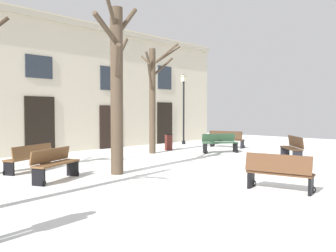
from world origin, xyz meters
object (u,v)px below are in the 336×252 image
object	(u,v)px
streetlamp	(184,102)
bench_back_to_back_left	(292,147)
bench_facing_shops	(226,139)
bench_near_center_tree	(55,164)
bench_by_litter_bin	(220,143)
bench_near_lamp	(30,157)
litter_bin	(169,142)
tree_near_facade	(153,95)
bench_back_to_back_right	(279,173)
tree_foreground	(117,83)

from	to	relation	value
streetlamp	bench_back_to_back_left	bearing A→B (deg)	-103.66
bench_facing_shops	bench_near_center_tree	xyz separation A→B (m)	(-10.64, -1.71, 0.01)
bench_back_to_back_left	bench_by_litter_bin	bearing A→B (deg)	-128.42
bench_facing_shops	bench_near_lamp	bearing A→B (deg)	76.19
litter_bin	streetlamp	bearing A→B (deg)	29.04
litter_bin	bench_back_to_back_left	xyz separation A→B (m)	(1.14, -5.82, 0.07)
tree_near_facade	bench_near_lamp	world-z (taller)	tree_near_facade
bench_near_lamp	bench_back_to_back_right	size ratio (longest dim) A/B	1.10
bench_near_center_tree	streetlamp	bearing A→B (deg)	-1.22
streetlamp	bench_back_to_back_left	xyz separation A→B (m)	(-1.81, -7.46, -2.03)
bench_near_lamp	bench_back_to_back_left	distance (m)	9.80
bench_facing_shops	bench_near_center_tree	bearing A→B (deg)	86.68
bench_facing_shops	litter_bin	bearing A→B (deg)	54.44
tree_foreground	bench_near_lamp	distance (m)	3.72
litter_bin	bench_near_lamp	world-z (taller)	bench_near_lamp
streetlamp	tree_near_facade	bearing A→B (deg)	-155.03
litter_bin	bench_by_litter_bin	size ratio (longest dim) A/B	0.49
bench_near_lamp	bench_facing_shops	bearing A→B (deg)	154.04
litter_bin	bench_facing_shops	size ratio (longest dim) A/B	0.42
litter_bin	bench_by_litter_bin	distance (m)	2.61
bench_near_lamp	bench_near_center_tree	xyz separation A→B (m)	(-0.15, -1.96, 0.02)
bench_back_to_back_left	bench_by_litter_bin	xyz separation A→B (m)	(-0.24, 3.37, -0.01)
tree_foreground	bench_back_to_back_left	distance (m)	7.66
litter_bin	bench_near_center_tree	distance (m)	8.15
bench_near_lamp	bench_back_to_back_left	size ratio (longest dim) A/B	1.17
streetlamp	bench_by_litter_bin	xyz separation A→B (m)	(-2.06, -4.09, -2.04)
streetlamp	bench_facing_shops	world-z (taller)	streetlamp
bench_back_to_back_left	bench_by_litter_bin	size ratio (longest dim) A/B	0.91
bench_near_lamp	bench_near_center_tree	size ratio (longest dim) A/B	1.08
bench_back_to_back_right	bench_near_center_tree	xyz separation A→B (m)	(-3.11, 5.01, 0.02)
tree_near_facade	streetlamp	xyz separation A→B (m)	(4.36, 2.03, -0.15)
tree_near_facade	bench_back_to_back_right	world-z (taller)	tree_near_facade
streetlamp	bench_facing_shops	size ratio (longest dim) A/B	2.14
bench_near_lamp	bench_back_to_back_right	bearing A→B (deg)	88.38
tree_foreground	litter_bin	bearing A→B (deg)	30.90
bench_back_to_back_right	tree_foreground	bearing A→B (deg)	3.69
tree_foreground	litter_bin	world-z (taller)	tree_foreground
tree_near_facade	bench_facing_shops	world-z (taller)	tree_near_facade
bench_back_to_back_left	bench_back_to_back_right	bearing A→B (deg)	-20.99
streetlamp	litter_bin	xyz separation A→B (m)	(-2.95, -1.64, -2.10)
bench_by_litter_bin	bench_near_center_tree	world-z (taller)	bench_by_litter_bin
tree_near_facade	bench_back_to_back_left	xyz separation A→B (m)	(2.55, -5.43, -2.18)
bench_facing_shops	bench_near_center_tree	world-z (taller)	bench_facing_shops
litter_bin	bench_back_to_back_right	distance (m)	9.19
tree_foreground	litter_bin	size ratio (longest dim) A/B	6.91
tree_near_facade	bench_near_center_tree	world-z (taller)	tree_near_facade
streetlamp	bench_near_lamp	size ratio (longest dim) A/B	2.33
bench_near_lamp	tree_near_facade	bearing A→B (deg)	161.75
bench_back_to_back_right	bench_by_litter_bin	size ratio (longest dim) A/B	0.97
tree_near_facade	tree_foreground	size ratio (longest dim) A/B	0.88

